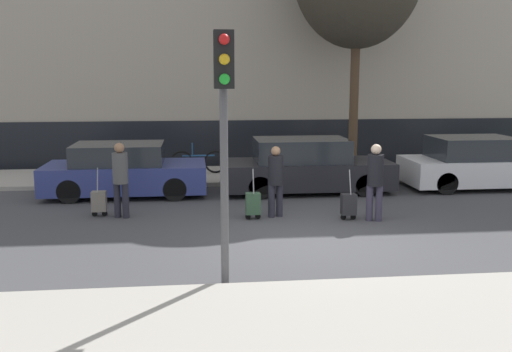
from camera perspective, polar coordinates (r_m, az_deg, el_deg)
ground_plane at (r=11.18m, az=5.40°, el=-6.33°), size 80.00×80.00×0.00m
sidewalk_near at (r=7.75m, az=11.14°, el=-13.64°), size 28.00×2.50×0.12m
sidewalk_far at (r=17.91m, az=0.91°, el=0.15°), size 28.00×3.00×0.12m
parked_car_0 at (r=15.44m, az=-13.05°, el=0.49°), size 4.19×1.90×1.37m
parked_car_1 at (r=15.55m, az=4.96°, el=0.89°), size 4.51×1.83×1.45m
parked_car_2 at (r=17.20m, az=21.07°, el=1.11°), size 4.03×1.85×1.44m
pedestrian_left at (r=12.94m, az=-13.41°, el=0.04°), size 0.34×0.34×1.68m
trolley_left at (r=13.31m, az=-15.42°, el=-2.46°), size 0.34×0.29×1.11m
pedestrian_center at (r=12.69m, az=1.97°, el=-0.14°), size 0.34×0.34×1.60m
trolley_center at (r=12.57m, az=-0.30°, el=-2.78°), size 0.34×0.29×1.13m
pedestrian_right at (r=12.58m, az=11.83°, el=-0.17°), size 0.34×0.34×1.69m
trolley_right at (r=12.69m, az=9.25°, el=-2.81°), size 0.34×0.29×1.12m
traffic_light at (r=8.17m, az=-3.22°, el=6.77°), size 0.28×0.47×3.76m
parked_bicycle at (r=17.80m, az=-5.76°, el=1.44°), size 1.77×0.06×0.96m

